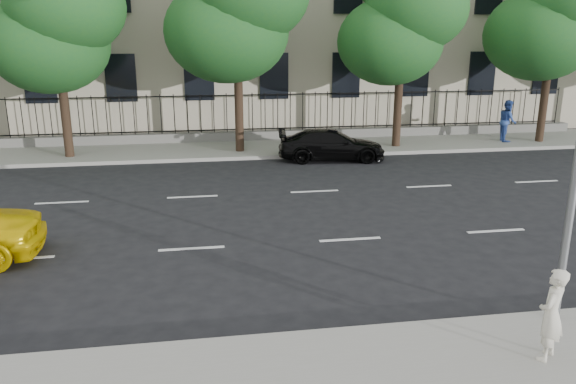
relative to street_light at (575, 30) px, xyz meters
The scene contains 11 objects.
ground 5.99m from the street_light, 144.73° to the left, with size 120.00×120.00×0.00m, color black.
far_sidewalk 16.75m from the street_light, 99.01° to the left, with size 60.00×4.00×0.15m, color gray.
lane_markings 8.67m from the street_light, 110.98° to the left, with size 49.60×4.62×0.01m, color silver, non-canonical shape.
iron_fence 18.21m from the street_light, 98.14° to the left, with size 30.00×0.50×2.20m.
street_light is the anchor object (origin of this frame).
tree_b 18.99m from the street_light, 127.15° to the left, with size 5.53×5.12×8.97m.
tree_d 15.36m from the street_light, 80.48° to the left, with size 5.34×4.94×8.84m.
tree_e 17.92m from the street_light, 57.77° to the left, with size 5.71×5.31×9.46m.
black_sedan 14.04m from the street_light, 93.78° to the left, with size 1.77×4.34×1.26m, color black.
woman_near 4.65m from the street_light, 118.86° to the right, with size 0.56×0.36×1.52m, color beige.
pedestrian_far 17.64m from the street_light, 62.44° to the left, with size 0.93×0.72×1.91m, color #2E4B98.
Camera 1 is at (-3.68, -10.51, 5.15)m, focal length 35.00 mm.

